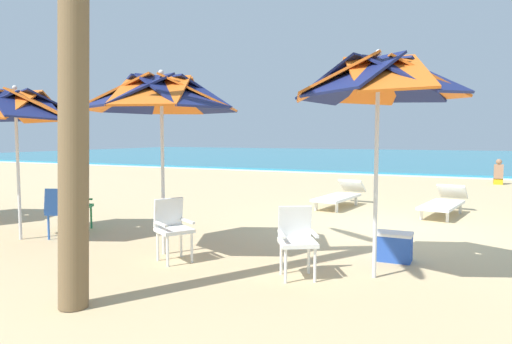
{
  "coord_description": "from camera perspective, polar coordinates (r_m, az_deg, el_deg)",
  "views": [
    {
      "loc": [
        1.32,
        -8.67,
        1.74
      ],
      "look_at": [
        -2.62,
        -0.17,
        1.0
      ],
      "focal_mm": 32.19,
      "sensor_mm": 36.0,
      "label": 1
    }
  ],
  "objects": [
    {
      "name": "plastic_chair_3",
      "position": [
        9.1,
        -21.68,
        -3.66
      ],
      "size": [
        0.6,
        0.58,
        0.87
      ],
      "color": "#2D8C4C",
      "rests_on": "ground"
    },
    {
      "name": "beach_umbrella_1",
      "position": [
        6.81,
        -11.66,
        9.3
      ],
      "size": [
        2.3,
        2.3,
        2.68
      ],
      "color": "silver",
      "rests_on": "ground"
    },
    {
      "name": "sun_lounger_0",
      "position": [
        10.9,
        22.32,
        -3.51
      ],
      "size": [
        0.98,
        2.22,
        0.62
      ],
      "color": "white",
      "rests_on": "ground"
    },
    {
      "name": "beach_umbrella_2",
      "position": [
        8.59,
        -27.71,
        7.13
      ],
      "size": [
        2.25,
        2.25,
        2.57
      ],
      "color": "silver",
      "rests_on": "ground"
    },
    {
      "name": "plastic_chair_0",
      "position": [
        5.72,
        5.08,
        -8.04
      ],
      "size": [
        0.61,
        0.62,
        0.87
      ],
      "color": "white",
      "rests_on": "ground"
    },
    {
      "name": "ground_plane",
      "position": [
        8.94,
        15.98,
        -6.88
      ],
      "size": [
        80.0,
        80.0,
        0.0
      ],
      "primitive_type": "plane",
      "color": "#D3B784"
    },
    {
      "name": "sea",
      "position": [
        39.21,
        22.88,
        1.68
      ],
      "size": [
        80.0,
        36.0,
        0.1
      ],
      "primitive_type": "cube",
      "color": "teal",
      "rests_on": "ground"
    },
    {
      "name": "sun_lounger_1",
      "position": [
        11.47,
        10.39,
        -2.86
      ],
      "size": [
        0.89,
        2.21,
        0.62
      ],
      "color": "white",
      "rests_on": "ground"
    },
    {
      "name": "cooler_box",
      "position": [
        6.75,
        16.73,
        -8.84
      ],
      "size": [
        0.5,
        0.34,
        0.4
      ],
      "color": "blue",
      "rests_on": "ground"
    },
    {
      "name": "beachgoer_seated",
      "position": [
        18.73,
        27.87,
        -0.45
      ],
      "size": [
        0.3,
        0.93,
        0.92
      ],
      "color": "yellow",
      "rests_on": "ground"
    },
    {
      "name": "surf_foam",
      "position": [
        20.96,
        21.13,
        -0.54
      ],
      "size": [
        80.0,
        0.7,
        0.01
      ],
      "primitive_type": "cube",
      "color": "white",
      "rests_on": "ground"
    },
    {
      "name": "plastic_chair_1",
      "position": [
        6.52,
        -10.36,
        -6.55
      ],
      "size": [
        0.62,
        0.61,
        0.87
      ],
      "color": "white",
      "rests_on": "ground"
    },
    {
      "name": "plastic_chair_2",
      "position": [
        8.45,
        -23.03,
        -4.31
      ],
      "size": [
        0.56,
        0.58,
        0.87
      ],
      "color": "blue",
      "rests_on": "ground"
    },
    {
      "name": "beach_umbrella_0",
      "position": [
        5.74,
        14.93,
        10.87
      ],
      "size": [
        2.1,
        2.1,
        2.76
      ],
      "color": "silver",
      "rests_on": "ground"
    }
  ]
}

